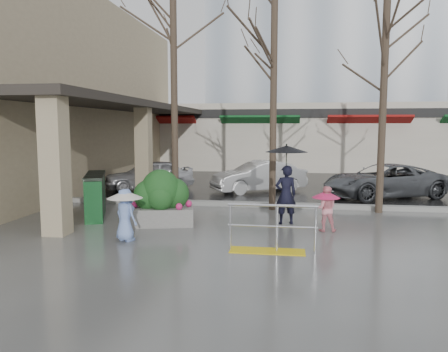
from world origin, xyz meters
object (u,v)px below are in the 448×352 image
(handrail, at_px, (270,234))
(car_b, at_px, (259,177))
(tree_midwest, at_px, (274,43))
(tree_west, at_px, (174,50))
(planter, at_px, (161,198))
(woman, at_px, (286,177))
(child_blue, at_px, (125,209))
(tree_mideast, at_px, (385,52))
(car_a, at_px, (149,175))
(car_c, at_px, (384,181))
(child_pink, at_px, (326,205))
(news_boxes, at_px, (96,195))

(handrail, relative_size, car_b, 0.50)
(handrail, xyz_separation_m, tree_midwest, (-0.16, 4.80, 4.86))
(tree_west, relative_size, planter, 3.61)
(handrail, bearing_deg, woman, 84.01)
(tree_west, xyz_separation_m, tree_midwest, (3.20, 0.00, 0.15))
(woman, distance_m, child_blue, 4.39)
(planter, bearing_deg, child_blue, -101.31)
(tree_mideast, distance_m, planter, 7.90)
(tree_mideast, bearing_deg, woman, -144.36)
(tree_mideast, bearing_deg, child_blue, -145.98)
(handrail, bearing_deg, child_blue, 173.25)
(car_a, bearing_deg, car_c, 56.37)
(tree_west, distance_m, car_b, 6.33)
(child_blue, xyz_separation_m, car_b, (2.52, 8.13, -0.13))
(tree_west, bearing_deg, tree_mideast, 0.00)
(car_a, relative_size, car_b, 0.97)
(child_blue, relative_size, planter, 0.65)
(tree_west, height_order, child_pink, tree_west)
(tree_mideast, height_order, woman, tree_mideast)
(tree_west, relative_size, child_blue, 5.54)
(tree_midwest, distance_m, child_blue, 7.05)
(child_blue, relative_size, car_b, 0.32)
(handrail, height_order, child_pink, child_pink)
(tree_midwest, xyz_separation_m, news_boxes, (-5.12, -1.89, -4.60))
(handrail, xyz_separation_m, car_a, (-5.49, 8.48, 0.25))
(child_pink, height_order, car_a, car_a)
(tree_mideast, xyz_separation_m, planter, (-6.17, -2.68, -4.14))
(planter, bearing_deg, handrail, -34.98)
(news_boxes, xyz_separation_m, car_c, (9.16, 4.95, -0.01))
(tree_midwest, bearing_deg, child_pink, -61.66)
(child_pink, xyz_separation_m, car_a, (-6.80, 6.40, -0.04))
(child_blue, relative_size, car_c, 0.27)
(planter, bearing_deg, car_c, 39.71)
(woman, bearing_deg, tree_mideast, -159.61)
(news_boxes, distance_m, car_a, 5.58)
(tree_midwest, relative_size, car_c, 1.54)
(car_b, bearing_deg, woman, -18.78)
(handrail, relative_size, tree_mideast, 0.29)
(woman, height_order, planter, woman)
(tree_west, distance_m, tree_midwest, 3.20)
(tree_west, relative_size, tree_midwest, 0.97)
(tree_midwest, relative_size, car_b, 1.83)
(planter, bearing_deg, tree_west, 96.94)
(handrail, height_order, tree_west, tree_west)
(tree_mideast, height_order, car_a, tree_mideast)
(woman, relative_size, news_boxes, 0.95)
(tree_west, distance_m, child_blue, 6.17)
(news_boxes, bearing_deg, car_a, 70.46)
(handrail, bearing_deg, car_c, 63.76)
(news_boxes, bearing_deg, tree_mideast, -9.00)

